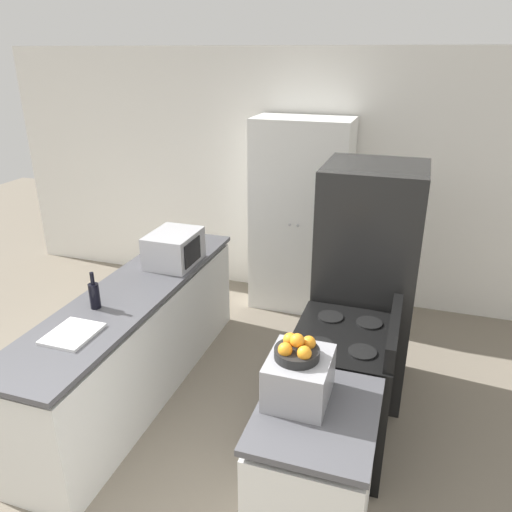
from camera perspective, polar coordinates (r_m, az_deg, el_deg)
name	(u,v)px	position (r m, az deg, el deg)	size (l,w,h in m)	color
wall_back	(304,179)	(5.35, 5.51, 8.80)	(7.00, 0.06, 2.60)	white
counter_left	(137,342)	(4.09, -13.44, -9.50)	(0.60, 2.58, 0.90)	silver
counter_right	(313,481)	(2.93, 6.54, -24.16)	(0.60, 0.75, 0.90)	silver
pantry_cabinet	(301,217)	(5.12, 5.12, 4.51)	(0.95, 0.57, 1.97)	white
stove	(341,391)	(3.48, 9.68, -14.98)	(0.66, 0.75, 1.06)	black
refrigerator	(366,283)	(3.90, 12.46, -3.03)	(0.74, 0.71, 1.82)	black
microwave	(174,248)	(4.20, -9.34, 0.89)	(0.37, 0.47, 0.27)	#B2B2B7
wine_bottle	(94,295)	(3.62, -17.99, -4.24)	(0.07, 0.07, 0.27)	black
toaster_oven	(299,378)	(2.61, 4.90, -13.67)	(0.32, 0.36, 0.24)	#939399
fruit_bowl	(297,350)	(2.52, 4.70, -10.64)	(0.23, 0.23, 0.13)	black
cutting_board	(72,334)	(3.37, -20.25, -8.34)	(0.28, 0.33, 0.02)	silver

